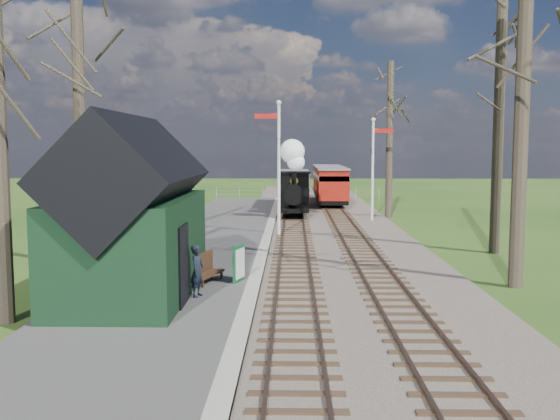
{
  "coord_description": "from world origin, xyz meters",
  "views": [
    {
      "loc": [
        -0.07,
        -12.2,
        4.12
      ],
      "look_at": [
        -0.58,
        12.73,
        1.6
      ],
      "focal_mm": 40.0,
      "sensor_mm": 36.0,
      "label": 1
    }
  ],
  "objects_px": {
    "semaphore_far": "(374,161)",
    "semaphore_near": "(277,158)",
    "locomotive": "(294,184)",
    "red_carriage_b": "(327,181)",
    "red_carriage_a": "(332,186)",
    "coach": "(294,187)",
    "bench": "(204,269)",
    "person": "(197,271)",
    "sign_board": "(239,263)",
    "station_shed": "(132,218)"
  },
  "relations": [
    {
      "from": "semaphore_near",
      "to": "red_carriage_b",
      "type": "height_order",
      "value": "semaphore_near"
    },
    {
      "from": "locomotive",
      "to": "semaphore_near",
      "type": "bearing_deg",
      "value": -95.73
    },
    {
      "from": "red_carriage_b",
      "to": "sign_board",
      "type": "distance_m",
      "value": 30.42
    },
    {
      "from": "coach",
      "to": "red_carriage_b",
      "type": "height_order",
      "value": "red_carriage_b"
    },
    {
      "from": "coach",
      "to": "bench",
      "type": "xyz_separation_m",
      "value": [
        -2.65,
        -24.01,
        -0.88
      ]
    },
    {
      "from": "coach",
      "to": "sign_board",
      "type": "relative_size",
      "value": 6.53
    },
    {
      "from": "red_carriage_a",
      "to": "sign_board",
      "type": "xyz_separation_m",
      "value": [
        -4.24,
        -24.61,
        -0.77
      ]
    },
    {
      "from": "semaphore_near",
      "to": "locomotive",
      "type": "bearing_deg",
      "value": 84.27
    },
    {
      "from": "locomotive",
      "to": "coach",
      "type": "bearing_deg",
      "value": 89.89
    },
    {
      "from": "semaphore_far",
      "to": "bench",
      "type": "height_order",
      "value": "semaphore_far"
    },
    {
      "from": "red_carriage_b",
      "to": "person",
      "type": "distance_m",
      "value": 32.4
    },
    {
      "from": "semaphore_far",
      "to": "red_carriage_b",
      "type": "relative_size",
      "value": 1.11
    },
    {
      "from": "station_shed",
      "to": "bench",
      "type": "xyz_separation_m",
      "value": [
        1.65,
        1.59,
        -1.67
      ]
    },
    {
      "from": "station_shed",
      "to": "red_carriage_a",
      "type": "distance_m",
      "value": 27.23
    },
    {
      "from": "semaphore_far",
      "to": "bench",
      "type": "distance_m",
      "value": 18.06
    },
    {
      "from": "locomotive",
      "to": "red_carriage_a",
      "type": "height_order",
      "value": "locomotive"
    },
    {
      "from": "coach",
      "to": "person",
      "type": "relative_size",
      "value": 5.09
    },
    {
      "from": "red_carriage_b",
      "to": "red_carriage_a",
      "type": "bearing_deg",
      "value": -90.0
    },
    {
      "from": "bench",
      "to": "person",
      "type": "height_order",
      "value": "person"
    },
    {
      "from": "semaphore_far",
      "to": "semaphore_near",
      "type": "bearing_deg",
      "value": -130.6
    },
    {
      "from": "semaphore_far",
      "to": "locomotive",
      "type": "xyz_separation_m",
      "value": [
        -4.39,
        1.54,
        -1.33
      ]
    },
    {
      "from": "bench",
      "to": "semaphore_far",
      "type": "bearing_deg",
      "value": 66.83
    },
    {
      "from": "semaphore_near",
      "to": "person",
      "type": "height_order",
      "value": "semaphore_near"
    },
    {
      "from": "station_shed",
      "to": "person",
      "type": "xyz_separation_m",
      "value": [
        1.73,
        -0.14,
        -1.38
      ]
    },
    {
      "from": "station_shed",
      "to": "semaphore_far",
      "type": "relative_size",
      "value": 1.1
    },
    {
      "from": "coach",
      "to": "bench",
      "type": "distance_m",
      "value": 24.17
    },
    {
      "from": "locomotive",
      "to": "person",
      "type": "height_order",
      "value": "locomotive"
    },
    {
      "from": "station_shed",
      "to": "red_carriage_a",
      "type": "bearing_deg",
      "value": 75.32
    },
    {
      "from": "red_carriage_b",
      "to": "sign_board",
      "type": "relative_size",
      "value": 4.82
    },
    {
      "from": "locomotive",
      "to": "bench",
      "type": "relative_size",
      "value": 2.83
    },
    {
      "from": "locomotive",
      "to": "coach",
      "type": "height_order",
      "value": "locomotive"
    },
    {
      "from": "coach",
      "to": "bench",
      "type": "relative_size",
      "value": 4.53
    },
    {
      "from": "bench",
      "to": "semaphore_near",
      "type": "bearing_deg",
      "value": 79.77
    },
    {
      "from": "coach",
      "to": "sign_board",
      "type": "height_order",
      "value": "coach"
    },
    {
      "from": "red_carriage_a",
      "to": "red_carriage_b",
      "type": "relative_size",
      "value": 1.0
    },
    {
      "from": "station_shed",
      "to": "red_carriage_a",
      "type": "relative_size",
      "value": 1.22
    },
    {
      "from": "person",
      "to": "bench",
      "type": "bearing_deg",
      "value": 16.88
    },
    {
      "from": "red_carriage_a",
      "to": "red_carriage_b",
      "type": "distance_m",
      "value": 5.5
    },
    {
      "from": "station_shed",
      "to": "red_carriage_b",
      "type": "xyz_separation_m",
      "value": [
        6.9,
        31.83,
        -0.76
      ]
    },
    {
      "from": "sign_board",
      "to": "person",
      "type": "xyz_separation_m",
      "value": [
        -0.93,
        -1.86,
        0.15
      ]
    },
    {
      "from": "red_carriage_b",
      "to": "semaphore_near",
      "type": "bearing_deg",
      "value": -99.64
    },
    {
      "from": "coach",
      "to": "red_carriage_a",
      "type": "bearing_deg",
      "value": 15.62
    },
    {
      "from": "semaphore_far",
      "to": "sign_board",
      "type": "distance_m",
      "value": 17.55
    },
    {
      "from": "locomotive",
      "to": "red_carriage_b",
      "type": "xyz_separation_m",
      "value": [
        2.61,
        12.29,
        -0.51
      ]
    },
    {
      "from": "locomotive",
      "to": "coach",
      "type": "relative_size",
      "value": 0.63
    },
    {
      "from": "semaphore_near",
      "to": "red_carriage_a",
      "type": "bearing_deg",
      "value": 76.77
    },
    {
      "from": "station_shed",
      "to": "sign_board",
      "type": "relative_size",
      "value": 5.89
    },
    {
      "from": "semaphore_far",
      "to": "sign_board",
      "type": "height_order",
      "value": "semaphore_far"
    },
    {
      "from": "semaphore_far",
      "to": "red_carriage_a",
      "type": "relative_size",
      "value": 1.11
    },
    {
      "from": "semaphore_far",
      "to": "locomotive",
      "type": "height_order",
      "value": "semaphore_far"
    }
  ]
}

